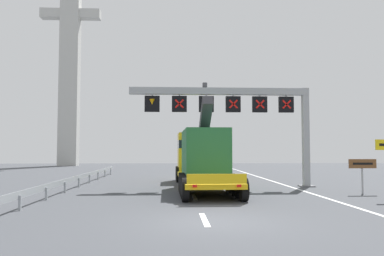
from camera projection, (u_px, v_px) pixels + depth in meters
The scene contains 8 objects.
ground at pixel (214, 222), 12.69m from camera, with size 112.00×112.00×0.00m, color #424449.
lane_markings at pixel (187, 181), 29.07m from camera, with size 0.20×47.48×0.01m.
edge_line_right at pixel (289, 186), 24.96m from camera, with size 0.20×63.00×0.01m, color silver.
overhead_lane_gantry at pixel (238, 106), 24.98m from camera, with size 11.92×0.90×6.72m.
heavy_haul_truck_yellow at pixel (200, 156), 25.13m from camera, with size 3.24×14.10×5.30m.
tourist_info_sign_brown at pixel (362, 167), 20.94m from camera, with size 1.53×0.15×1.88m.
guardrail_left at pixel (78, 178), 24.52m from camera, with size 0.13×28.39×0.76m.
bridge_pylon_distant at pixel (70, 41), 58.88m from camera, with size 9.00×2.00×37.44m.
Camera 1 is at (-1.35, -12.80, 2.38)m, focal length 36.02 mm.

